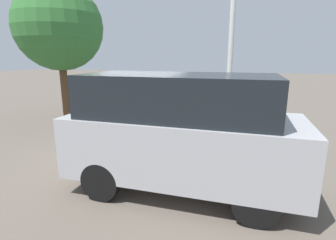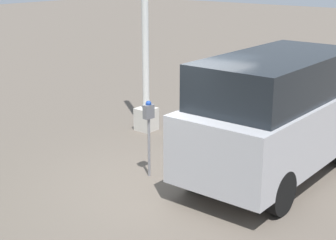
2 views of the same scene
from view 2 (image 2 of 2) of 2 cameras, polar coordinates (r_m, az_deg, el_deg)
The scene contains 5 objects.
ground_plane at distance 9.52m, azimuth -0.79°, elevation -7.11°, with size 80.00×80.00×0.00m, color #60564C.
parking_meter_near at distance 9.50m, azimuth -2.15°, elevation -0.12°, with size 0.21×0.13×1.48m.
parking_meter_far at distance 15.59m, azimuth 16.05°, elevation 6.06°, with size 0.21×0.13×1.50m.
lamp_post at distance 12.08m, azimuth -2.52°, elevation 7.36°, with size 0.44×0.44×5.71m.
parked_van at distance 9.66m, azimuth 12.02°, elevation 0.79°, with size 4.46×1.83×2.33m.
Camera 2 is at (-6.69, -5.55, 3.88)m, focal length 55.00 mm.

